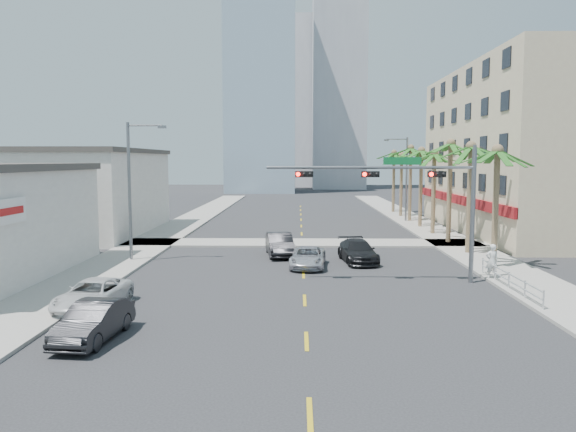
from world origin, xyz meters
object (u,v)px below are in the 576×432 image
at_px(traffic_signal_mast, 413,189).
at_px(car_lane_center, 308,257).
at_px(pedestrian, 492,261).
at_px(car_lane_left, 280,244).
at_px(car_parked_far, 93,295).
at_px(car_lane_right, 358,251).
at_px(car_parked_mid, 94,321).

bearing_deg(traffic_signal_mast, car_lane_center, 142.03).
relative_size(traffic_signal_mast, pedestrian, 5.92).
bearing_deg(pedestrian, car_lane_center, -26.09).
relative_size(car_lane_center, pedestrian, 2.39).
bearing_deg(car_lane_left, car_lane_center, -73.73).
height_order(traffic_signal_mast, car_lane_left, traffic_signal_mast).
bearing_deg(car_parked_far, car_lane_center, 51.99).
xyz_separation_m(car_lane_right, pedestrian, (6.75, -5.49, 0.38)).
relative_size(car_lane_center, car_lane_right, 0.91).
height_order(traffic_signal_mast, car_lane_right, traffic_signal_mast).
bearing_deg(car_lane_left, car_parked_mid, -116.51).
relative_size(traffic_signal_mast, car_lane_right, 2.26).
height_order(car_lane_right, pedestrian, pedestrian).
height_order(car_parked_mid, car_parked_far, car_parked_mid).
bearing_deg(car_parked_mid, car_lane_right, 60.23).
height_order(car_lane_left, pedestrian, pedestrian).
bearing_deg(car_parked_mid, car_lane_left, 76.86).
height_order(traffic_signal_mast, car_lane_center, traffic_signal_mast).
xyz_separation_m(car_parked_far, car_lane_right, (12.95, 11.80, 0.06)).
height_order(car_parked_far, car_lane_left, car_lane_left).
xyz_separation_m(traffic_signal_mast, car_lane_left, (-7.37, 8.46, -4.28)).
distance_m(car_lane_left, car_lane_center, 4.57).
distance_m(traffic_signal_mast, car_lane_right, 7.80).
distance_m(car_lane_right, pedestrian, 8.71).
distance_m(car_parked_far, pedestrian, 20.69).
distance_m(traffic_signal_mast, pedestrian, 6.04).
relative_size(traffic_signal_mast, car_lane_left, 2.33).
bearing_deg(car_lane_right, traffic_signal_mast, -76.56).
height_order(car_parked_far, car_lane_center, car_parked_far).
height_order(traffic_signal_mast, car_parked_far, traffic_signal_mast).
distance_m(car_parked_far, car_lane_right, 17.52).
relative_size(car_lane_left, pedestrian, 2.54).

